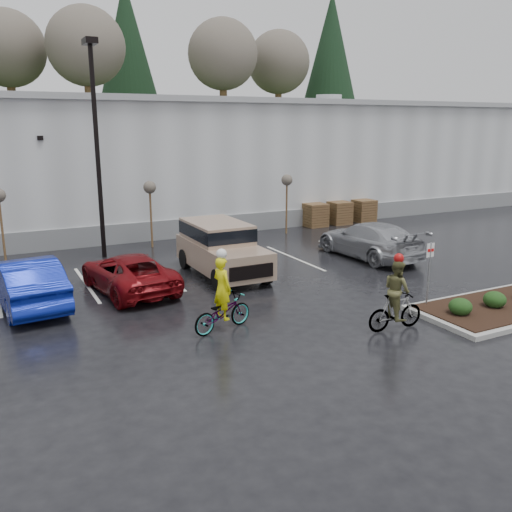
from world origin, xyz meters
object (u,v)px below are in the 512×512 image
sapling_east (287,183)px  pallet_stack_a (315,215)px  car_red (128,273)px  cyclist_olive (396,302)px  pallet_stack_b (339,213)px  fire_lane_sign (429,267)px  car_far_silver (369,240)px  lamppost (96,127)px  suv_tan (223,250)px  car_blue (27,282)px  sapling_mid (150,191)px  pallet_stack_c (363,211)px  cyclist_hivis (222,305)px

sapling_east → pallet_stack_a: bearing=21.8°
car_red → cyclist_olive: cyclist_olive is taller
sapling_east → cyclist_olive: bearing=-107.5°
pallet_stack_a → pallet_stack_b: same height
sapling_east → fire_lane_sign: sapling_east is taller
pallet_stack_a → car_far_silver: (-1.98, -7.41, 0.13)m
cyclist_olive → lamppost: bearing=27.6°
lamppost → car_red: size_ratio=1.88×
pallet_stack_b → suv_tan: (-10.65, -7.14, 0.35)m
pallet_stack_a → car_blue: bearing=-154.5°
pallet_stack_b → cyclist_olive: bearing=-120.1°
car_far_silver → sapling_mid: bearing=-40.4°
pallet_stack_b → cyclist_olive: size_ratio=0.59×
pallet_stack_a → car_blue: 17.85m
suv_tan → car_far_silver: bearing=-2.2°
fire_lane_sign → car_far_silver: bearing=66.9°
pallet_stack_c → sapling_mid: bearing=-175.8°
pallet_stack_a → car_far_silver: car_far_silver is taller
pallet_stack_b → car_blue: 19.40m
sapling_east → car_blue: sapling_east is taller
sapling_east → pallet_stack_a: size_ratio=2.37×
pallet_stack_a → cyclist_olive: (-6.84, -14.74, 0.16)m
pallet_stack_c → car_blue: car_blue is taller
sapling_mid → fire_lane_sign: bearing=-67.5°
sapling_mid → sapling_east: size_ratio=1.00×
sapling_east → car_red: (-10.27, -6.52, -2.05)m
pallet_stack_b → cyclist_hivis: (-13.00, -12.50, 0.07)m
car_red → pallet_stack_b: bearing=-159.8°
lamppost → car_far_silver: 12.80m
sapling_east → pallet_stack_c: (6.00, 1.00, -2.05)m
sapling_mid → pallet_stack_c: (13.50, 1.00, -2.05)m
fire_lane_sign → cyclist_hivis: size_ratio=0.91×
lamppost → car_red: (-0.27, -5.52, -5.01)m
fire_lane_sign → car_far_silver: size_ratio=0.40×
pallet_stack_c → cyclist_olive: 18.01m
suv_tan → cyclist_hivis: bearing=-113.7°
pallet_stack_b → car_red: 16.31m
pallet_stack_c → suv_tan: bearing=-150.1°
pallet_stack_c → cyclist_olive: (-10.34, -14.74, 0.16)m
sapling_mid → car_far_silver: size_ratio=0.58×
cyclist_hivis → fire_lane_sign: bearing=-116.9°
suv_tan → car_far_silver: 6.98m
sapling_east → suv_tan: bearing=-136.4°
sapling_east → car_far_silver: sapling_east is taller
car_far_silver → cyclist_olive: 8.80m
sapling_mid → car_blue: (-6.11, -6.68, -1.90)m
pallet_stack_b → cyclist_hivis: 18.04m
lamppost → car_far_silver: (10.52, -5.41, -4.88)m
car_blue → car_red: bearing=177.0°
lamppost → car_blue: bearing=-122.4°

